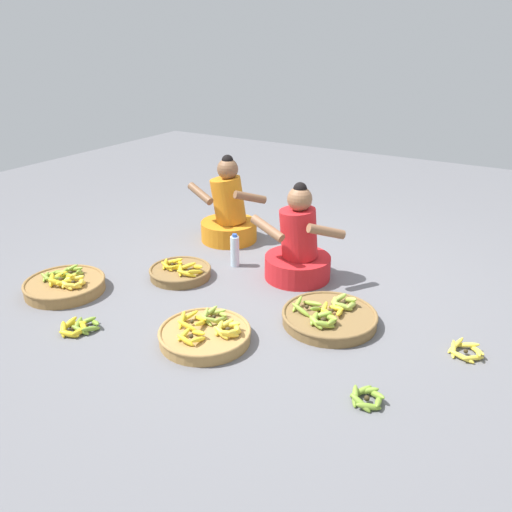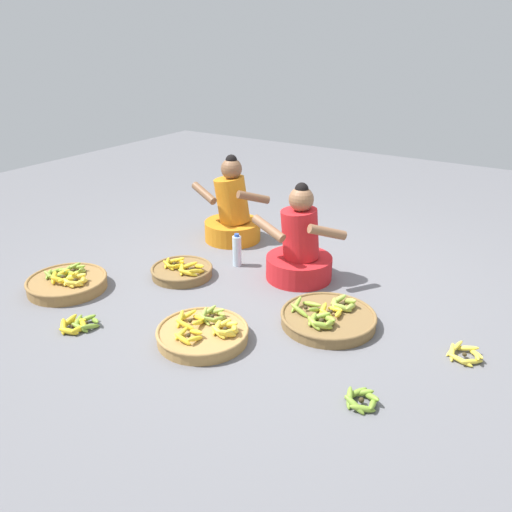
% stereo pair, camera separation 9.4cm
% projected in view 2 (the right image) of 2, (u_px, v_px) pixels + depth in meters
% --- Properties ---
extents(ground_plane, '(10.00, 10.00, 0.00)m').
position_uv_depth(ground_plane, '(270.00, 289.00, 3.97)').
color(ground_plane, slate).
extents(vendor_woman_front, '(0.69, 0.53, 0.78)m').
position_uv_depth(vendor_woman_front, '(299.00, 249.00, 4.06)').
color(vendor_woman_front, red).
rests_on(vendor_woman_front, ground).
extents(vendor_woman_behind, '(0.71, 0.52, 0.80)m').
position_uv_depth(vendor_woman_behind, '(232.00, 214.00, 4.82)').
color(vendor_woman_behind, orange).
rests_on(vendor_woman_behind, ground).
extents(banana_basket_back_center, '(0.64, 0.64, 0.15)m').
position_uv_depth(banana_basket_back_center, '(328.00, 318.00, 3.48)').
color(banana_basket_back_center, brown).
rests_on(banana_basket_back_center, ground).
extents(banana_basket_back_left, '(0.59, 0.59, 0.15)m').
position_uv_depth(banana_basket_back_left, '(203.00, 333.00, 3.30)').
color(banana_basket_back_left, '#A87F47').
rests_on(banana_basket_back_left, ground).
extents(banana_basket_front_right, '(0.49, 0.49, 0.14)m').
position_uv_depth(banana_basket_front_right, '(182.00, 271.00, 4.17)').
color(banana_basket_front_right, brown).
rests_on(banana_basket_front_right, ground).
extents(banana_basket_mid_right, '(0.60, 0.60, 0.17)m').
position_uv_depth(banana_basket_mid_right, '(67.00, 282.00, 3.96)').
color(banana_basket_mid_right, olive).
rests_on(banana_basket_mid_right, ground).
extents(loose_bananas_back_right, '(0.23, 0.23, 0.08)m').
position_uv_depth(loose_bananas_back_right, '(465.00, 354.00, 3.13)').
color(loose_bananas_back_right, yellow).
rests_on(loose_bananas_back_right, ground).
extents(loose_bananas_near_bicycle, '(0.20, 0.21, 0.08)m').
position_uv_depth(loose_bananas_near_bicycle, '(361.00, 399.00, 2.74)').
color(loose_bananas_near_bicycle, olive).
rests_on(loose_bananas_near_bicycle, ground).
extents(loose_bananas_front_left, '(0.24, 0.28, 0.09)m').
position_uv_depth(loose_bananas_front_left, '(78.00, 325.00, 3.44)').
color(loose_bananas_front_left, gold).
rests_on(loose_bananas_front_left, ground).
extents(water_bottle, '(0.07, 0.07, 0.28)m').
position_uv_depth(water_bottle, '(237.00, 251.00, 4.33)').
color(water_bottle, silver).
rests_on(water_bottle, ground).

